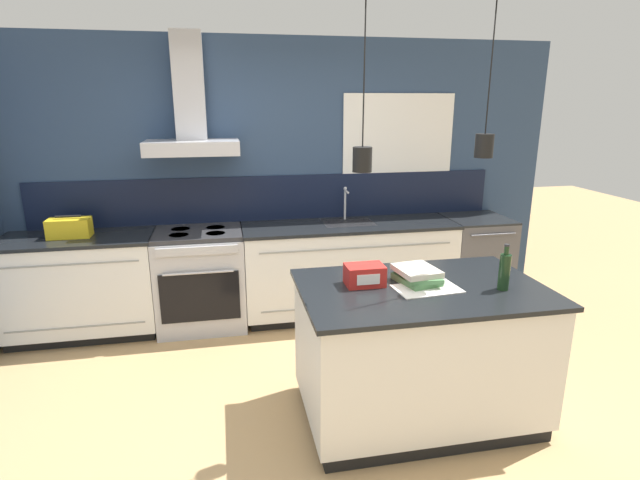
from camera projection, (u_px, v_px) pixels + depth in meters
ground_plane at (310, 425)px, 3.24m from camera, size 16.00×16.00×0.00m
wall_back at (269, 174)px, 4.75m from camera, size 5.60×2.14×2.60m
counter_run_left at (82, 286)px, 4.38m from camera, size 1.27×0.64×0.91m
counter_run_sink at (349, 268)px, 4.84m from camera, size 2.03×0.64×1.23m
oven_range at (201, 279)px, 4.57m from camera, size 0.78×0.66×0.91m
dishwasher at (473, 261)px, 5.08m from camera, size 0.61×0.65×0.91m
kitchen_island at (418, 351)px, 3.25m from camera, size 1.54×0.98×0.91m
bottle_on_island at (504, 271)px, 3.04m from camera, size 0.07×0.07×0.29m
book_stack at (417, 275)px, 3.18m from camera, size 0.28×0.35×0.10m
red_supply_box at (365, 275)px, 3.14m from camera, size 0.24×0.17×0.13m
paper_pile at (427, 289)px, 3.08m from camera, size 0.42×0.28×0.01m
yellow_toolbox at (69, 228)px, 4.23m from camera, size 0.34×0.18×0.19m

